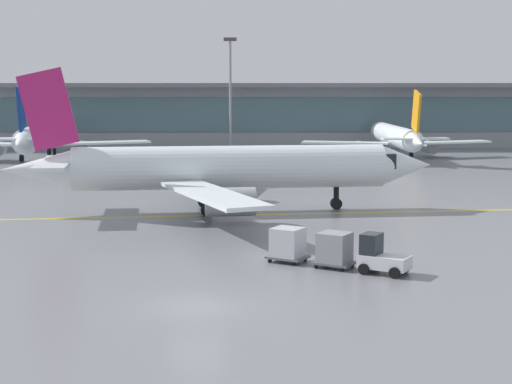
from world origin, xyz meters
name	(u,v)px	position (x,y,z in m)	size (l,w,h in m)	color
ground_plane	(197,307)	(0.00, 0.00, 0.00)	(400.00, 400.00, 0.00)	slate
taxiway_centreline_stripe	(230,215)	(1.11, 25.32, 0.00)	(110.00, 0.36, 0.01)	yellow
terminal_concourse	(229,114)	(0.00, 90.32, 4.92)	(226.52, 11.00, 9.60)	#8C939E
gate_airplane_1	(39,137)	(-23.48, 68.45, 2.99)	(27.90, 30.11, 9.97)	white
gate_airplane_2	(396,137)	(22.18, 71.95, 2.68)	(25.08, 26.96, 8.94)	white
taxiing_regional_jet	(224,169)	(0.68, 27.27, 3.32)	(33.43, 30.93, 11.07)	white
baggage_tug	(380,257)	(9.32, 6.30, 0.89)	(2.95, 2.58, 2.10)	silver
cargo_dolly_lead	(335,249)	(7.05, 7.67, 1.05)	(2.62, 2.45, 1.94)	#595B60
cargo_dolly_trailing	(288,243)	(4.58, 9.16, 1.05)	(2.62, 2.45, 1.94)	#595B60
apron_light_mast_1	(230,90)	(0.42, 80.78, 8.65)	(1.80, 0.36, 15.90)	gray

